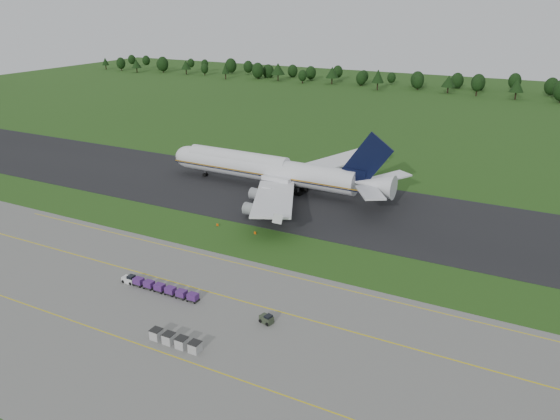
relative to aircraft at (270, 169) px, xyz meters
The scene contains 10 objects.
ground 38.72m from the aircraft, 61.01° to the right, with size 600.00×600.00×0.00m, color #224815.
apron 70.25m from the aircraft, 74.62° to the right, with size 300.00×52.00×0.06m, color slate.
taxiway 20.12m from the aircraft, 16.58° to the right, with size 300.00×40.00×0.08m, color black.
apron_markings 63.53m from the aircraft, 72.93° to the right, with size 300.00×30.20×0.01m.
tree_line 188.03m from the aircraft, 82.74° to the left, with size 526.48×22.02×11.62m.
aircraft is the anchor object (origin of this frame).
baggage_train 60.38m from the aircraft, 80.78° to the right, with size 16.58×1.50×1.45m.
utility_cart 67.52m from the aircraft, 62.00° to the right, with size 2.40×1.78×1.18m.
uld_row 74.75m from the aircraft, 72.48° to the right, with size 8.86×1.66×1.64m.
edge_markers 30.77m from the aircraft, 76.25° to the right, with size 10.45×0.30×0.60m.
Camera 1 is at (49.76, -91.63, 48.55)m, focal length 35.00 mm.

